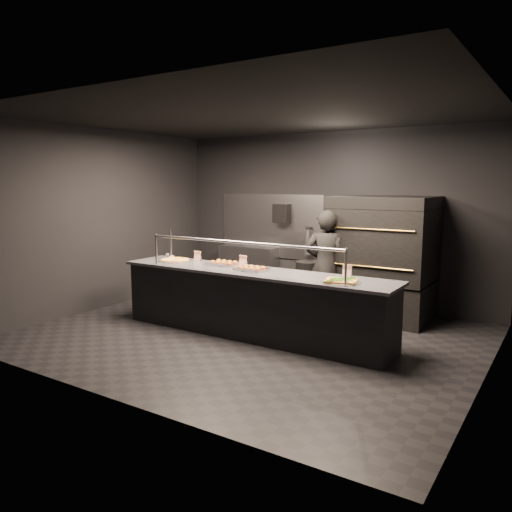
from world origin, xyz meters
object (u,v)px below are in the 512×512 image
at_px(worker, 325,266).
at_px(service_counter, 252,303).
at_px(slider_tray_b, 252,269).
at_px(towel_dispenser, 282,214).
at_px(prep_shelf, 249,269).
at_px(slider_tray_a, 224,263).
at_px(pizza_oven, 383,257).
at_px(square_pizza, 341,281).
at_px(fire_extinguisher, 308,242).
at_px(round_pizza, 175,260).
at_px(beer_tap, 171,250).
at_px(trash_bin, 308,282).

bearing_deg(worker, service_counter, 44.34).
bearing_deg(slider_tray_b, towel_dispenser, 110.56).
distance_m(prep_shelf, slider_tray_a, 2.44).
bearing_deg(slider_tray_b, worker, 67.38).
bearing_deg(pizza_oven, square_pizza, -85.13).
xyz_separation_m(slider_tray_b, square_pizza, (1.37, -0.11, -0.01)).
height_order(slider_tray_b, square_pizza, slider_tray_b).
height_order(fire_extinguisher, slider_tray_b, fire_extinguisher).
bearing_deg(fire_extinguisher, slider_tray_a, -96.08).
height_order(fire_extinguisher, round_pizza, fire_extinguisher).
bearing_deg(slider_tray_b, prep_shelf, 124.48).
relative_size(prep_shelf, fire_extinguisher, 2.38).
bearing_deg(slider_tray_b, beer_tap, 175.29).
relative_size(service_counter, prep_shelf, 3.42).
height_order(prep_shelf, trash_bin, prep_shelf).
height_order(round_pizza, slider_tray_a, slider_tray_a).
relative_size(towel_dispenser, worker, 0.20).
bearing_deg(slider_tray_b, pizza_oven, 57.84).
relative_size(towel_dispenser, square_pizza, 0.74).
bearing_deg(service_counter, slider_tray_a, 165.68).
distance_m(service_counter, square_pizza, 1.46).
bearing_deg(pizza_oven, beer_tap, -147.60).
height_order(towel_dispenser, slider_tray_b, towel_dispenser).
xyz_separation_m(fire_extinguisher, beer_tap, (-1.25, -2.28, 0.01)).
height_order(towel_dispenser, round_pizza, towel_dispenser).
bearing_deg(slider_tray_b, service_counter, 88.49).
distance_m(slider_tray_b, square_pizza, 1.38).
bearing_deg(pizza_oven, slider_tray_a, -135.64).
xyz_separation_m(prep_shelf, worker, (2.12, -1.07, 0.41)).
distance_m(round_pizza, slider_tray_b, 1.45).
height_order(service_counter, fire_extinguisher, service_counter).
xyz_separation_m(pizza_oven, round_pizza, (-2.65, -1.85, -0.03)).
xyz_separation_m(towel_dispenser, square_pizza, (2.27, -2.51, -0.61)).
bearing_deg(round_pizza, towel_dispenser, 76.77).
xyz_separation_m(round_pizza, slider_tray_a, (0.86, 0.10, 0.01)).
bearing_deg(pizza_oven, towel_dispenser, 166.86).
xyz_separation_m(prep_shelf, beer_tap, (0.00, -2.20, 0.62)).
xyz_separation_m(prep_shelf, slider_tray_a, (1.01, -2.17, 0.50)).
relative_size(towel_dispenser, slider_tray_a, 0.67).
relative_size(towel_dispenser, beer_tap, 0.69).
relative_size(service_counter, worker, 2.40).
bearing_deg(beer_tap, square_pizza, -4.70).
relative_size(square_pizza, trash_bin, 0.63).
bearing_deg(worker, slider_tray_a, 21.70).
distance_m(pizza_oven, worker, 0.95).
xyz_separation_m(beer_tap, round_pizza, (0.15, -0.07, -0.13)).
height_order(prep_shelf, round_pizza, round_pizza).
xyz_separation_m(trash_bin, worker, (0.72, -0.87, 0.48)).
height_order(pizza_oven, slider_tray_b, pizza_oven).
bearing_deg(fire_extinguisher, trash_bin, -61.82).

